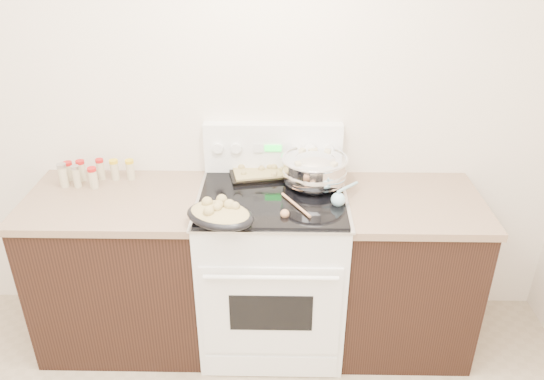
{
  "coord_description": "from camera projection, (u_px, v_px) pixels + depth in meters",
  "views": [
    {
      "loc": [
        0.39,
        -0.98,
        2.24
      ],
      "look_at": [
        0.35,
        1.37,
        1.0
      ],
      "focal_mm": 35.0,
      "sensor_mm": 36.0,
      "label": 1
    }
  ],
  "objects": [
    {
      "name": "room_shell",
      "position": [
        96.0,
        197.0,
        1.13
      ],
      "size": [
        4.1,
        3.6,
        2.75
      ],
      "color": "#F2E3D1",
      "rests_on": "ground"
    },
    {
      "name": "counter_left",
      "position": [
        125.0,
        268.0,
        2.98
      ],
      "size": [
        0.93,
        0.67,
        0.92
      ],
      "color": "black",
      "rests_on": "ground"
    },
    {
      "name": "counter_right",
      "position": [
        403.0,
        271.0,
        2.95
      ],
      "size": [
        0.73,
        0.67,
        0.92
      ],
      "color": "black",
      "rests_on": "ground"
    },
    {
      "name": "kitchen_range",
      "position": [
        272.0,
        266.0,
        2.95
      ],
      "size": [
        0.78,
        0.73,
        1.22
      ],
      "color": "white",
      "rests_on": "ground"
    },
    {
      "name": "mixing_bowl",
      "position": [
        314.0,
        171.0,
        2.8
      ],
      "size": [
        0.44,
        0.44,
        0.21
      ],
      "color": "silver",
      "rests_on": "kitchen_range"
    },
    {
      "name": "roasting_pan",
      "position": [
        220.0,
        214.0,
        2.47
      ],
      "size": [
        0.4,
        0.35,
        0.12
      ],
      "color": "black",
      "rests_on": "kitchen_range"
    },
    {
      "name": "baking_sheet",
      "position": [
        265.0,
        170.0,
        2.95
      ],
      "size": [
        0.43,
        0.34,
        0.06
      ],
      "color": "black",
      "rests_on": "kitchen_range"
    },
    {
      "name": "wooden_spoon",
      "position": [
        289.0,
        210.0,
        2.57
      ],
      "size": [
        0.15,
        0.24,
        0.04
      ],
      "color": "tan",
      "rests_on": "kitchen_range"
    },
    {
      "name": "blue_ladle",
      "position": [
        340.0,
        198.0,
        2.64
      ],
      "size": [
        0.16,
        0.23,
        0.09
      ],
      "color": "#91C6D9",
      "rests_on": "kitchen_range"
    },
    {
      "name": "spice_jars",
      "position": [
        91.0,
        172.0,
        2.89
      ],
      "size": [
        0.39,
        0.16,
        0.13
      ],
      "color": "#BFB28C",
      "rests_on": "counter_left"
    }
  ]
}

